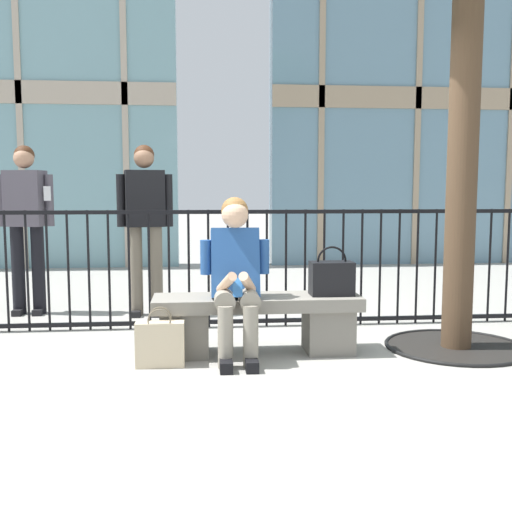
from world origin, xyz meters
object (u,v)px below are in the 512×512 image
(shopping_bag, at_px, (160,343))
(seated_person_with_phone, at_px, (236,273))
(bystander_further_back, at_px, (26,216))
(stone_bench, at_px, (257,319))
(bystander_at_railing, at_px, (145,217))
(handbag_on_bench, at_px, (332,278))

(shopping_bag, bearing_deg, seated_person_with_phone, 16.12)
(seated_person_with_phone, bearing_deg, bystander_further_back, 137.28)
(stone_bench, relative_size, seated_person_with_phone, 1.32)
(stone_bench, xyz_separation_m, bystander_at_railing, (-0.98, 1.54, 0.73))
(shopping_bag, bearing_deg, bystander_at_railing, 97.67)
(bystander_further_back, bearing_deg, seated_person_with_phone, -42.72)
(handbag_on_bench, bearing_deg, shopping_bag, -167.96)
(shopping_bag, xyz_separation_m, bystander_further_back, (-1.45, 2.01, 0.83))
(stone_bench, height_order, bystander_at_railing, bystander_at_railing)
(bystander_at_railing, bearing_deg, bystander_further_back, 171.41)
(stone_bench, bearing_deg, handbag_on_bench, -0.99)
(stone_bench, relative_size, bystander_at_railing, 0.94)
(handbag_on_bench, xyz_separation_m, shopping_bag, (-1.31, -0.28, -0.42))
(bystander_at_railing, bearing_deg, handbag_on_bench, -44.91)
(stone_bench, bearing_deg, seated_person_with_phone, -143.47)
(seated_person_with_phone, bearing_deg, handbag_on_bench, 8.95)
(bystander_at_railing, bearing_deg, stone_bench, -57.64)
(seated_person_with_phone, distance_m, shopping_bag, 0.75)
(seated_person_with_phone, bearing_deg, shopping_bag, -163.88)
(bystander_at_railing, distance_m, bystander_further_back, 1.22)
(seated_person_with_phone, distance_m, bystander_further_back, 2.75)
(seated_person_with_phone, relative_size, bystander_further_back, 0.71)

